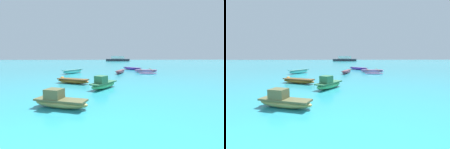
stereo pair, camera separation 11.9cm
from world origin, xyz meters
The scene contains 9 objects.
moored_boat_0 centered at (-0.48, 4.66, 0.28)m, with size 2.59×1.46×0.81m.
moored_boat_1 centered at (-2.41, 18.48, 0.27)m, with size 2.48×3.26×0.50m.
moored_boat_2 centered at (7.61, 18.61, 0.23)m, with size 3.20×4.45×0.49m.
moored_boat_3 centered at (3.95, 18.12, 0.23)m, with size 1.89×3.51×0.41m.
moored_boat_4 centered at (6.69, 23.50, 0.23)m, with size 2.93×3.54×0.41m.
moored_boat_5 centered at (1.47, 8.49, 0.32)m, with size 2.13×2.48×0.92m.
moored_boat_6 centered at (-1.01, 10.68, 0.22)m, with size 2.99×1.91×0.39m.
mooring_buoy_1 centered at (-2.27, 12.33, 0.18)m, with size 0.37×0.37×0.37m.
distant_ferry centered at (10.08, 75.49, 1.08)m, with size 12.04×2.65×2.65m.
Camera 2 is at (1.42, -1.79, 2.18)m, focal length 24.00 mm.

